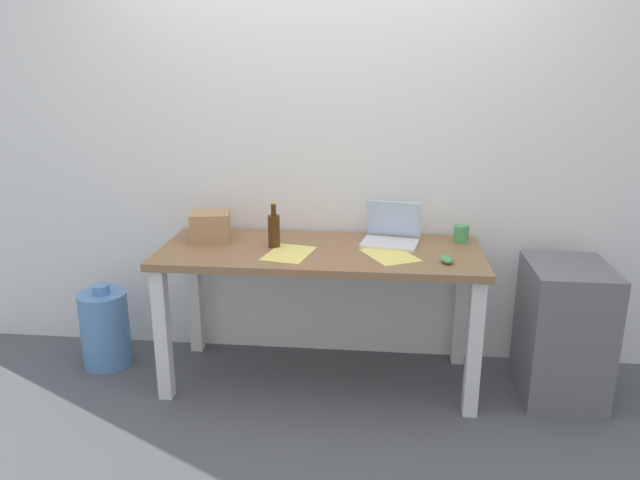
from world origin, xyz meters
name	(u,v)px	position (x,y,z in m)	size (l,w,h in m)	color
ground_plane	(320,378)	(0.00, 0.00, 0.00)	(8.00, 8.00, 0.00)	#515459
back_wall	(327,135)	(0.00, 0.40, 1.30)	(5.20, 0.08, 2.60)	white
desk	(320,269)	(0.00, 0.00, 0.65)	(1.68, 0.67, 0.75)	olive
laptop_right	(391,235)	(0.37, 0.15, 0.80)	(0.33, 0.28, 0.22)	silver
beer_bottle	(274,230)	(-0.24, 0.02, 0.85)	(0.06, 0.06, 0.24)	#47280F
computer_mouse	(447,259)	(0.64, -0.15, 0.77)	(0.06, 0.10, 0.03)	#4C9E56
cardboard_box	(210,226)	(-0.61, 0.11, 0.83)	(0.21, 0.18, 0.16)	tan
coffee_mug	(461,234)	(0.75, 0.20, 0.80)	(0.08, 0.08, 0.10)	#4C9E56
paper_yellow_folder	(289,253)	(-0.15, -0.09, 0.76)	(0.21, 0.30, 0.00)	#F4E06B
paper_sheet_front_right	(390,255)	(0.36, -0.07, 0.76)	(0.21, 0.30, 0.00)	#F4E06B
water_cooler_jug	(105,329)	(-1.25, 0.04, 0.22)	(0.27, 0.27, 0.49)	#598CC6
filing_cabinet	(563,331)	(1.27, -0.03, 0.36)	(0.40, 0.48, 0.72)	slate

